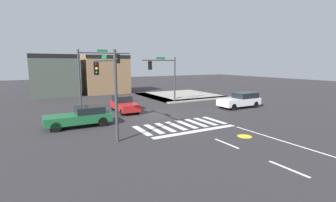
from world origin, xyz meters
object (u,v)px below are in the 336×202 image
object	(u,v)px
traffic_signal_southwest	(106,78)
car_white	(241,100)
car_red	(124,104)
car_green	(81,117)
traffic_signal_northwest	(97,68)
traffic_signal_northeast	(164,72)

from	to	relation	value
traffic_signal_southwest	car_white	xyz separation A→B (m)	(14.97, 2.61, -2.90)
car_red	car_white	bearing A→B (deg)	71.15
car_green	car_white	size ratio (longest dim) A/B	1.01
traffic_signal_northwest	traffic_signal_southwest	xyz separation A→B (m)	(-1.65, -9.24, -0.53)
traffic_signal_northwest	car_red	xyz separation A→B (m)	(1.78, -2.70, -3.49)
traffic_signal_southwest	car_green	size ratio (longest dim) A/B	1.16
traffic_signal_northeast	traffic_signal_southwest	size ratio (longest dim) A/B	0.98
traffic_signal_northeast	car_white	size ratio (longest dim) A/B	1.16
traffic_signal_northeast	car_green	size ratio (longest dim) A/B	1.14
traffic_signal_northeast	traffic_signal_southwest	xyz separation A→B (m)	(-9.04, -8.82, -0.02)
traffic_signal_southwest	car_white	size ratio (longest dim) A/B	1.18
traffic_signal_southwest	car_white	bearing A→B (deg)	-80.12
traffic_signal_northwest	car_green	world-z (taller)	traffic_signal_northwest
car_red	car_green	world-z (taller)	car_red
car_white	car_green	bearing A→B (deg)	-0.44
traffic_signal_northwest	traffic_signal_southwest	distance (m)	9.40
traffic_signal_southwest	car_green	xyz separation A→B (m)	(-1.26, 2.73, -2.96)
traffic_signal_northeast	traffic_signal_northwest	world-z (taller)	traffic_signal_northwest
traffic_signal_northeast	car_white	world-z (taller)	traffic_signal_northeast
traffic_signal_northeast	traffic_signal_southwest	world-z (taller)	traffic_signal_southwest
traffic_signal_northeast	car_white	bearing A→B (deg)	133.67
traffic_signal_southwest	car_green	world-z (taller)	traffic_signal_southwest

